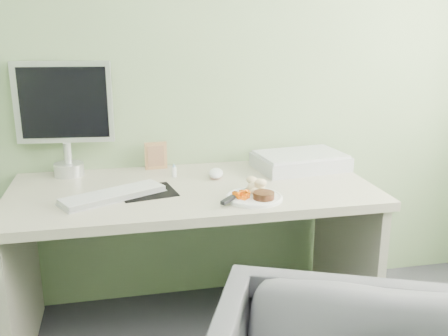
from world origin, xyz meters
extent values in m
plane|color=#86A271|center=(0.00, 2.00, 1.35)|extent=(3.50, 0.00, 3.50)
cube|color=beige|center=(0.00, 1.62, 0.71)|extent=(1.60, 0.75, 0.04)
cube|color=gray|center=(-0.76, 1.62, 0.34)|extent=(0.04, 0.70, 0.69)
cube|color=gray|center=(0.76, 1.62, 0.34)|extent=(0.04, 0.70, 0.69)
cylinder|color=white|center=(0.23, 1.41, 0.74)|extent=(0.23, 0.23, 0.01)
cylinder|color=black|center=(0.25, 1.37, 0.76)|extent=(0.09, 0.09, 0.03)
ellipsoid|color=tan|center=(0.26, 1.47, 0.77)|extent=(0.11, 0.09, 0.05)
cube|color=#F85E05|center=(0.17, 1.40, 0.76)|extent=(0.08, 0.07, 0.04)
cube|color=silver|center=(0.18, 1.44, 0.75)|extent=(0.10, 0.11, 0.01)
cube|color=black|center=(0.10, 1.35, 0.76)|extent=(0.07, 0.08, 0.02)
cube|color=black|center=(-0.20, 1.59, 0.73)|extent=(0.27, 0.24, 0.00)
cube|color=white|center=(-0.34, 1.54, 0.75)|extent=(0.44, 0.31, 0.02)
ellipsoid|color=white|center=(0.13, 1.74, 0.75)|extent=(0.09, 0.13, 0.04)
cube|color=#AA764F|center=(-0.13, 1.94, 0.80)|extent=(0.11, 0.02, 0.14)
cylinder|color=white|center=(-0.06, 1.79, 0.75)|extent=(0.02, 0.02, 0.05)
cone|color=#87B8D8|center=(-0.06, 1.79, 0.79)|extent=(0.02, 0.02, 0.02)
cube|color=silver|center=(0.57, 1.80, 0.76)|extent=(0.47, 0.34, 0.07)
cylinder|color=silver|center=(-0.55, 1.92, 0.76)|extent=(0.14, 0.14, 0.06)
cylinder|color=silver|center=(-0.55, 1.92, 0.84)|extent=(0.04, 0.04, 0.10)
cube|color=silver|center=(-0.55, 1.94, 1.08)|extent=(0.45, 0.09, 0.38)
cube|color=black|center=(-0.55, 1.92, 1.08)|extent=(0.39, 0.05, 0.33)
camera|label=1|loc=(-0.30, -0.46, 1.42)|focal=40.00mm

